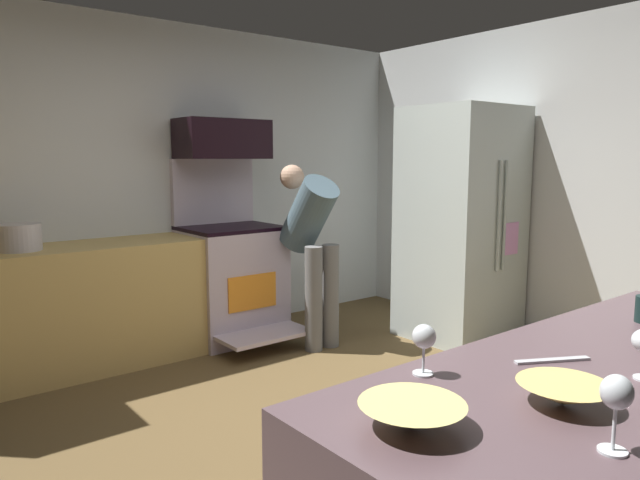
{
  "coord_description": "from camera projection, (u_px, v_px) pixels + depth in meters",
  "views": [
    {
      "loc": [
        -1.91,
        -2.25,
        1.51
      ],
      "look_at": [
        0.12,
        0.3,
        1.05
      ],
      "focal_mm": 32.64,
      "sensor_mm": 36.0,
      "label": 1
    }
  ],
  "objects": [
    {
      "name": "refrigerator",
      "position": [
        460.0,
        224.0,
        4.88
      ],
      "size": [
        0.84,
        0.8,
        1.93
      ],
      "color": "#B4C0BA",
      "rests_on": "ground"
    },
    {
      "name": "person_cook",
      "position": [
        312.0,
        240.0,
        4.65
      ],
      "size": [
        0.31,
        0.62,
        1.46
      ],
      "color": "slate",
      "rests_on": "ground"
    },
    {
      "name": "wall_back",
      "position": [
        154.0,
        184.0,
        4.76
      ],
      "size": [
        5.2,
        0.12,
        2.6
      ],
      "primitive_type": "cube",
      "color": "silver",
      "rests_on": "ground"
    },
    {
      "name": "oven_range",
      "position": [
        232.0,
        278.0,
        4.88
      ],
      "size": [
        0.76,
        1.0,
        1.5
      ],
      "color": "#C0B0BF",
      "rests_on": "ground"
    },
    {
      "name": "knife_chef",
      "position": [
        552.0,
        360.0,
        1.75
      ],
      "size": [
        0.22,
        0.13,
        0.01
      ],
      "primitive_type": "cube",
      "rotation": [
        0.0,
        0.0,
        2.65
      ],
      "color": "#B7BABF",
      "rests_on": "counter_island"
    },
    {
      "name": "mixing_bowl_large",
      "position": [
        564.0,
        394.0,
        1.44
      ],
      "size": [
        0.23,
        0.23,
        0.06
      ],
      "primitive_type": "cone",
      "rotation": [
        3.14,
        0.0,
        0.0
      ],
      "color": "#E3CA6B",
      "rests_on": "counter_island"
    },
    {
      "name": "stock_pot",
      "position": [
        18.0,
        237.0,
        3.85
      ],
      "size": [
        0.29,
        0.29,
        0.18
      ],
      "primitive_type": "cylinder",
      "color": "#BEB6B9",
      "rests_on": "lower_cabinet_run"
    },
    {
      "name": "lower_cabinet_run",
      "position": [
        56.0,
        311.0,
        4.05
      ],
      "size": [
        2.4,
        0.6,
        0.9
      ],
      "primitive_type": "cube",
      "color": "tan",
      "rests_on": "ground"
    },
    {
      "name": "wall_right",
      "position": [
        588.0,
        185.0,
        4.51
      ],
      "size": [
        0.12,
        4.8,
        2.6
      ],
      "primitive_type": "cube",
      "color": "silver",
      "rests_on": "ground"
    },
    {
      "name": "mixing_bowl_prep",
      "position": [
        412.0,
        415.0,
        1.32
      ],
      "size": [
        0.25,
        0.25,
        0.06
      ],
      "primitive_type": "cone",
      "rotation": [
        3.14,
        0.0,
        0.0
      ],
      "color": "#E2D375",
      "rests_on": "counter_island"
    },
    {
      "name": "ground_plane",
      "position": [
        338.0,
        442.0,
        3.13
      ],
      "size": [
        5.2,
        4.8,
        0.02
      ],
      "primitive_type": "cube",
      "color": "brown"
    },
    {
      "name": "microwave",
      "position": [
        223.0,
        139.0,
        4.8
      ],
      "size": [
        0.74,
        0.38,
        0.32
      ],
      "primitive_type": "cube",
      "color": "black",
      "rests_on": "oven_range"
    },
    {
      "name": "wine_glass_near",
      "position": [
        616.0,
        396.0,
        1.2
      ],
      "size": [
        0.07,
        0.07,
        0.17
      ],
      "color": "silver",
      "rests_on": "counter_island"
    },
    {
      "name": "wine_glass_mid",
      "position": [
        424.0,
        339.0,
        1.63
      ],
      "size": [
        0.07,
        0.07,
        0.15
      ],
      "color": "silver",
      "rests_on": "counter_island"
    }
  ]
}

